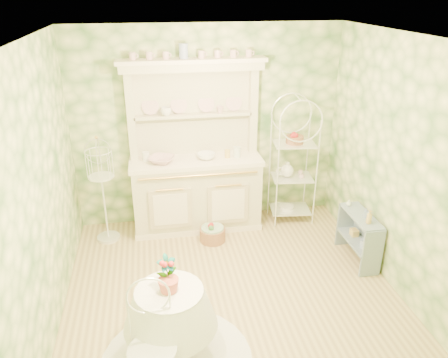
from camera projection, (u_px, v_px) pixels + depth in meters
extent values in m
plane|color=#CDB67A|center=(232.00, 291.00, 4.85)|extent=(3.60, 3.60, 0.00)
plane|color=white|center=(234.00, 38.00, 3.75)|extent=(3.60, 3.60, 0.00)
plane|color=#F8F7B3|center=(41.00, 194.00, 4.02)|extent=(3.60, 3.60, 0.00)
plane|color=#F8F7B3|center=(401.00, 169.00, 4.59)|extent=(3.60, 3.60, 0.00)
plane|color=#F8F7B3|center=(208.00, 127.00, 5.92)|extent=(3.60, 3.60, 0.00)
plane|color=#F8F7B3|center=(288.00, 299.00, 2.68)|extent=(3.60, 3.60, 0.00)
cube|color=beige|center=(196.00, 149.00, 5.72)|extent=(1.87, 0.61, 2.29)
cube|color=white|center=(293.00, 165.00, 6.04)|extent=(0.57, 0.44, 1.69)
cube|color=#7D91A3|center=(359.00, 237.00, 5.30)|extent=(0.28, 0.74, 0.63)
cylinder|color=white|center=(171.00, 323.00, 3.89)|extent=(0.83, 0.83, 0.71)
cube|color=white|center=(152.00, 353.00, 3.49)|extent=(0.39, 0.39, 0.85)
cube|color=white|center=(102.00, 188.00, 5.56)|extent=(0.39, 0.39, 1.50)
cylinder|color=#A46E4C|center=(213.00, 233.00, 5.78)|extent=(0.37, 0.37, 0.23)
imported|color=white|center=(162.00, 162.00, 5.66)|extent=(0.42, 0.42, 0.08)
imported|color=white|center=(206.00, 158.00, 5.78)|extent=(0.28, 0.28, 0.08)
imported|color=white|center=(166.00, 113.00, 5.60)|extent=(0.17, 0.17, 0.11)
imported|color=white|center=(220.00, 111.00, 5.72)|extent=(0.11, 0.11, 0.09)
imported|color=#3F7238|center=(167.00, 275.00, 3.73)|extent=(0.20, 0.17, 0.32)
imported|color=tan|center=(369.00, 218.00, 4.98)|extent=(0.08, 0.08, 0.17)
imported|color=#8C9ECA|center=(366.00, 214.00, 5.13)|extent=(0.07, 0.07, 0.11)
imported|color=silver|center=(349.00, 203.00, 5.39)|extent=(0.08, 0.08, 0.08)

